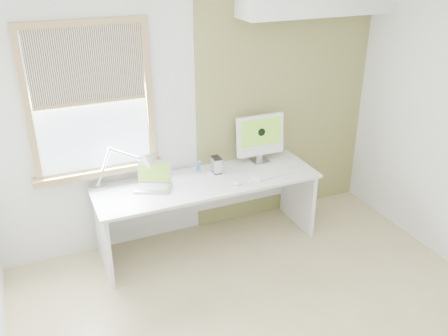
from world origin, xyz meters
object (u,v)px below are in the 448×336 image
desk (205,195)px  desk_lamp (139,165)px  laptop (154,181)px  external_drive (216,165)px  imac (260,136)px

desk → desk_lamp: 0.75m
desk_lamp → laptop: size_ratio=1.66×
external_drive → imac: size_ratio=0.31×
desk → imac: bearing=11.8°
laptop → external_drive: (0.66, 0.05, 0.02)m
desk_lamp → external_drive: bearing=-1.1°
desk → laptop: 0.57m
desk_lamp → imac: (1.29, 0.05, 0.07)m
desk → external_drive: bearing=25.5°
external_drive → desk_lamp: bearing=178.9°
desk_lamp → external_drive: (0.77, -0.01, -0.13)m
desk_lamp → desk: bearing=-8.1°
desk → desk_lamp: size_ratio=3.25×
desk → laptop: size_ratio=5.42×
desk → imac: size_ratio=4.26×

